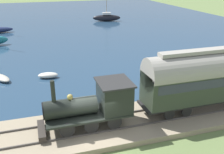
{
  "coord_description": "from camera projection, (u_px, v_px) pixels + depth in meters",
  "views": [
    {
      "loc": [
        -13.64,
        3.06,
        9.61
      ],
      "look_at": [
        3.62,
        -2.31,
        2.36
      ],
      "focal_mm": 42.0,
      "sensor_mm": 36.0,
      "label": 1
    }
  ],
  "objects": [
    {
      "name": "rail_embankment",
      "position": [
        92.0,
        129.0,
        16.98
      ],
      "size": [
        4.81,
        56.0,
        0.48
      ],
      "color": "gray",
      "rests_on": "ground"
    },
    {
      "name": "rowboat_far_out",
      "position": [
        1.0,
        78.0,
        24.98
      ],
      "size": [
        2.89,
        2.34,
        0.48
      ],
      "rotation": [
        0.0,
        0.0,
        -1.0
      ],
      "color": "#B7B2A3",
      "rests_on": "harbor_water"
    },
    {
      "name": "ground_plane",
      "position": [
        94.0,
        136.0,
        16.51
      ],
      "size": [
        200.0,
        200.0,
        0.0
      ],
      "primitive_type": "plane",
      "color": "#607542"
    },
    {
      "name": "sailboat_black",
      "position": [
        107.0,
        18.0,
        55.04
      ],
      "size": [
        2.56,
        5.94,
        7.06
      ],
      "rotation": [
        0.0,
        0.0,
        -0.23
      ],
      "color": "black",
      "rests_on": "harbor_water"
    },
    {
      "name": "steam_locomotive",
      "position": [
        96.0,
        102.0,
        16.38
      ],
      "size": [
        2.36,
        5.93,
        3.35
      ],
      "color": "black",
      "rests_on": "rail_embankment"
    },
    {
      "name": "rowboat_mid_harbor",
      "position": [
        48.0,
        75.0,
        25.52
      ],
      "size": [
        1.27,
        2.05,
        0.53
      ],
      "rotation": [
        0.0,
        0.0,
        -0.18
      ],
      "color": "beige",
      "rests_on": "harbor_water"
    },
    {
      "name": "harbor_water",
      "position": [
        45.0,
        21.0,
        54.89
      ],
      "size": [
        80.0,
        80.0,
        0.01
      ],
      "color": "navy",
      "rests_on": "ground"
    },
    {
      "name": "passenger_coach",
      "position": [
        212.0,
        75.0,
        18.39
      ],
      "size": [
        2.26,
        10.48,
        4.36
      ],
      "color": "black",
      "rests_on": "rail_embankment"
    }
  ]
}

